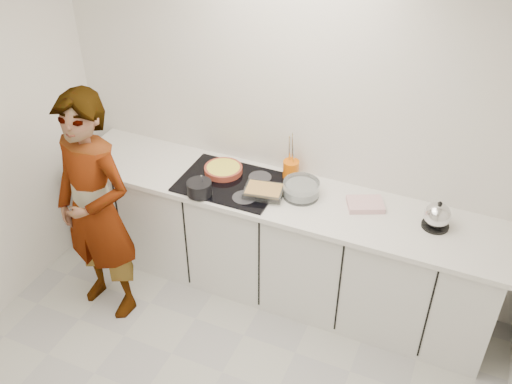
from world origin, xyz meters
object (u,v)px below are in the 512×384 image
at_px(cook, 96,210).
at_px(utensil_crock, 291,170).
at_px(tart_dish, 223,169).
at_px(mixing_bowl, 301,190).
at_px(hob, 230,182).
at_px(kettle, 437,216).
at_px(baking_dish, 264,191).
at_px(saucepan, 199,188).

bearing_deg(cook, utensil_crock, 45.57).
bearing_deg(tart_dish, mixing_bowl, -3.43).
height_order(hob, mixing_bowl, mixing_bowl).
xyz_separation_m(mixing_bowl, cook, (-1.25, -0.69, -0.08)).
height_order(tart_dish, kettle, kettle).
distance_m(baking_dish, mixing_bowl, 0.26).
xyz_separation_m(saucepan, kettle, (1.59, 0.30, 0.02)).
height_order(kettle, cook, cook).
bearing_deg(mixing_bowl, saucepan, -157.08).
height_order(hob, baking_dish, baking_dish).
relative_size(hob, tart_dish, 2.17).
height_order(tart_dish, utensil_crock, utensil_crock).
bearing_deg(baking_dish, kettle, 6.40).
bearing_deg(hob, tart_dish, 136.65).
relative_size(saucepan, utensil_crock, 1.22).
relative_size(tart_dish, baking_dish, 1.10).
height_order(mixing_bowl, utensil_crock, utensil_crock).
height_order(tart_dish, mixing_bowl, mixing_bowl).
bearing_deg(baking_dish, hob, 169.87).
height_order(saucepan, cook, cook).
bearing_deg(cook, kettle, 25.50).
xyz_separation_m(baking_dish, cook, (-1.01, -0.59, -0.07)).
xyz_separation_m(hob, tart_dish, (-0.10, 0.09, 0.03)).
bearing_deg(utensil_crock, baking_dish, -108.06).
bearing_deg(tart_dish, baking_dish, -20.21).
xyz_separation_m(baking_dish, kettle, (1.17, 0.13, 0.04)).
xyz_separation_m(hob, kettle, (1.46, 0.08, 0.08)).
relative_size(hob, baking_dish, 2.37).
bearing_deg(baking_dish, utensil_crock, 71.94).
relative_size(tart_dish, cook, 0.19).
height_order(hob, saucepan, saucepan).
bearing_deg(saucepan, utensil_crock, 41.90).
xyz_separation_m(baking_dish, mixing_bowl, (0.24, 0.11, 0.01)).
height_order(tart_dish, saucepan, saucepan).
bearing_deg(saucepan, tart_dish, 84.31).
distance_m(baking_dish, utensil_crock, 0.30).
distance_m(saucepan, utensil_crock, 0.69).
bearing_deg(kettle, baking_dish, -173.60).
relative_size(hob, kettle, 3.27).
xyz_separation_m(tart_dish, mixing_bowl, (0.63, -0.04, 0.02)).
bearing_deg(kettle, saucepan, -169.14).
bearing_deg(baking_dish, tart_dish, 159.79).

